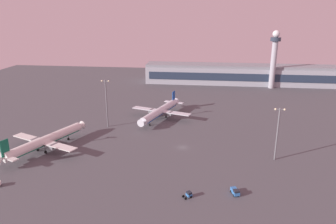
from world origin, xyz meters
name	(u,v)px	position (x,y,z in m)	size (l,w,h in m)	color
ground_plane	(183,147)	(0.00, 0.00, 0.00)	(416.00, 416.00, 0.00)	#4C4C51
terminal_building	(239,74)	(37.75, 139.90, 8.09)	(159.24, 22.40, 16.40)	#9EA3AD
control_tower	(274,56)	(62.33, 126.67, 26.17)	(8.00, 8.00, 45.76)	#A8A8B2
airplane_terminal_side	(45,141)	(-61.34, -10.74, 4.57)	(35.48, 44.98, 12.08)	silver
airplane_mid_apron	(161,111)	(-16.04, 40.02, 4.54)	(35.94, 45.71, 12.02)	silver
pushback_tug	(189,194)	(5.25, -40.94, 1.07)	(3.54, 3.27, 2.05)	#3372BF
maintenance_van	(235,191)	(21.06, -37.29, 1.18)	(3.13, 4.54, 2.25)	#3372BF
apron_light_east	(278,130)	(39.87, -7.72, 13.28)	(4.80, 0.90, 22.96)	slate
apron_light_central	(106,100)	(-42.60, 22.80, 14.81)	(4.80, 0.90, 25.93)	slate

